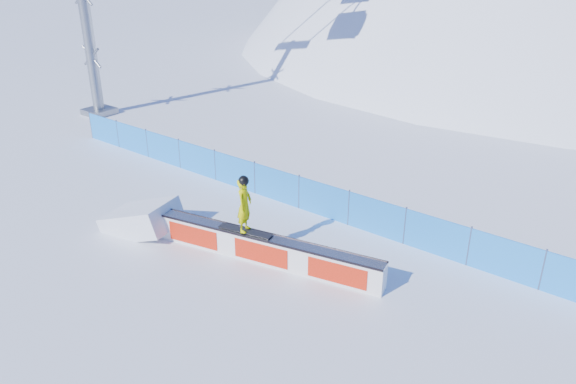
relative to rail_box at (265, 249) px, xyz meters
The scene contains 6 objects.
ground 2.59m from the rail_box, 154.81° to the right, with size 160.00×160.00×0.00m, color white.
snow_hill 44.93m from the rail_box, 93.24° to the left, with size 64.00×64.00×64.00m.
safety_fence 4.13m from the rail_box, 124.16° to the left, with size 22.05×0.05×1.30m.
rail_box is the anchor object (origin of this frame).
snow_ramp 4.49m from the rail_box, 168.43° to the right, with size 2.28×1.52×0.86m, color white, non-canonical shape.
snowboarder 1.43m from the rail_box, 168.43° to the right, with size 1.69×0.68×1.74m.
Camera 1 is at (11.38, -9.50, 8.65)m, focal length 35.00 mm.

